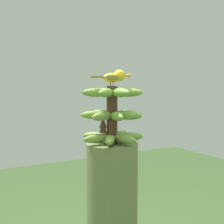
% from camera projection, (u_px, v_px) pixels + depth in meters
% --- Properties ---
extents(banana_bunch, '(0.31, 0.30, 0.28)m').
position_uv_depth(banana_bunch, '(112.00, 115.00, 1.45)').
color(banana_bunch, '#4C2D1E').
rests_on(banana_bunch, banana_tree).
extents(perched_bird, '(0.07, 0.19, 0.08)m').
position_uv_depth(perched_bird, '(115.00, 77.00, 1.44)').
color(perched_bird, '#C68933').
rests_on(perched_bird, banana_bunch).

